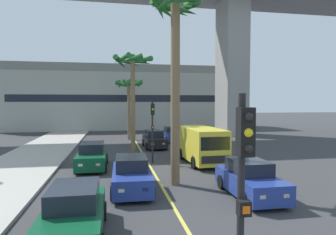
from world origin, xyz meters
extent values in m
cube|color=#DBCC4C|center=(0.00, 24.00, 0.00)|extent=(0.14, 56.00, 0.01)
cube|color=gray|center=(12.46, 37.16, 8.41)|extent=(2.80, 4.40, 16.81)
cube|color=#ADB2A8|center=(0.00, 48.60, 4.21)|extent=(36.59, 8.00, 8.42)
cube|color=gray|center=(0.00, 48.60, 9.02)|extent=(35.86, 7.20, 1.20)
cube|color=black|center=(0.00, 44.58, 4.63)|extent=(32.93, 0.04, 1.00)
cube|color=navy|center=(-1.47, 15.21, 0.58)|extent=(1.81, 4.14, 0.80)
cube|color=black|center=(-1.47, 15.36, 1.26)|extent=(1.45, 2.09, 0.60)
cube|color=#F2EDCC|center=(-1.06, 13.19, 0.63)|extent=(0.24, 0.09, 0.14)
cube|color=#F2EDCC|center=(-1.99, 13.21, 0.63)|extent=(0.24, 0.09, 0.14)
cylinder|color=black|center=(-0.70, 13.91, 0.32)|extent=(0.24, 0.65, 0.64)
cylinder|color=black|center=(-2.31, 13.96, 0.32)|extent=(0.24, 0.65, 0.64)
cylinder|color=black|center=(-0.63, 16.46, 0.32)|extent=(0.24, 0.65, 0.64)
cylinder|color=black|center=(-2.25, 16.50, 0.32)|extent=(0.24, 0.65, 0.64)
cube|color=black|center=(1.33, 27.84, 0.58)|extent=(1.76, 4.13, 0.80)
cube|color=black|center=(1.33, 27.99, 1.26)|extent=(1.43, 2.07, 0.60)
cube|color=#F2EDCC|center=(1.83, 25.84, 0.63)|extent=(0.24, 0.08, 0.14)
cube|color=#F2EDCC|center=(0.90, 25.82, 0.63)|extent=(0.24, 0.08, 0.14)
cylinder|color=black|center=(2.16, 26.58, 0.32)|extent=(0.23, 0.64, 0.64)
cylinder|color=black|center=(0.55, 26.55, 0.32)|extent=(0.23, 0.64, 0.64)
cylinder|color=black|center=(2.12, 29.12, 0.32)|extent=(0.23, 0.64, 0.64)
cylinder|color=black|center=(0.51, 29.10, 0.32)|extent=(0.23, 0.64, 0.64)
cube|color=navy|center=(3.50, 13.49, 0.58)|extent=(1.73, 4.11, 0.80)
cube|color=black|center=(3.50, 13.64, 1.26)|extent=(1.41, 2.06, 0.60)
cube|color=#F2EDCC|center=(3.95, 11.47, 0.63)|extent=(0.24, 0.08, 0.14)
cube|color=#F2EDCC|center=(3.02, 11.48, 0.63)|extent=(0.24, 0.08, 0.14)
cylinder|color=black|center=(4.30, 12.21, 0.32)|extent=(0.22, 0.64, 0.64)
cylinder|color=black|center=(2.68, 12.22, 0.32)|extent=(0.22, 0.64, 0.64)
cylinder|color=black|center=(4.31, 14.75, 0.32)|extent=(0.22, 0.64, 0.64)
cylinder|color=black|center=(2.70, 14.76, 0.32)|extent=(0.22, 0.64, 0.64)
cube|color=#0C4728|center=(-3.58, 20.38, 0.58)|extent=(1.74, 4.12, 0.80)
cube|color=black|center=(-3.57, 20.53, 1.26)|extent=(1.41, 2.06, 0.60)
cube|color=#F2EDCC|center=(-3.13, 18.37, 0.63)|extent=(0.24, 0.08, 0.14)
cube|color=#F2EDCC|center=(-4.06, 18.38, 0.63)|extent=(0.24, 0.08, 0.14)
cylinder|color=black|center=(-2.78, 19.10, 0.32)|extent=(0.23, 0.64, 0.64)
cylinder|color=black|center=(-4.40, 19.12, 0.32)|extent=(0.23, 0.64, 0.64)
cylinder|color=black|center=(-2.76, 21.65, 0.32)|extent=(0.23, 0.64, 0.64)
cylinder|color=black|center=(-4.37, 21.66, 0.32)|extent=(0.23, 0.64, 0.64)
cube|color=navy|center=(3.75, 31.73, 0.58)|extent=(1.81, 4.15, 0.80)
cube|color=black|center=(3.75, 31.88, 1.26)|extent=(1.45, 2.09, 0.60)
cube|color=#F2EDCC|center=(4.27, 29.73, 0.63)|extent=(0.24, 0.09, 0.14)
cube|color=#F2EDCC|center=(3.34, 29.71, 0.63)|extent=(0.24, 0.09, 0.14)
cylinder|color=black|center=(4.59, 30.48, 0.32)|extent=(0.24, 0.65, 0.64)
cylinder|color=black|center=(2.98, 30.44, 0.32)|extent=(0.24, 0.65, 0.64)
cylinder|color=black|center=(4.52, 33.02, 0.32)|extent=(0.24, 0.65, 0.64)
cylinder|color=black|center=(2.91, 32.98, 0.32)|extent=(0.24, 0.65, 0.64)
cube|color=#0C4728|center=(-3.46, 10.70, 0.58)|extent=(1.71, 4.10, 0.80)
cube|color=black|center=(-3.46, 10.85, 1.26)|extent=(1.40, 2.05, 0.60)
cylinder|color=black|center=(-2.65, 11.97, 0.32)|extent=(0.22, 0.64, 0.64)
cylinder|color=black|center=(-4.26, 11.98, 0.32)|extent=(0.22, 0.64, 0.64)
cube|color=yellow|center=(3.49, 20.63, 1.31)|extent=(2.14, 5.25, 2.10)
cube|color=black|center=(3.56, 18.07, 1.66)|extent=(1.80, 0.13, 0.80)
cube|color=black|center=(3.56, 18.01, 0.73)|extent=(1.70, 0.10, 0.44)
cylinder|color=black|center=(4.48, 19.10, 0.38)|extent=(0.28, 0.77, 0.76)
cylinder|color=black|center=(2.58, 19.05, 0.38)|extent=(0.28, 0.77, 0.76)
cylinder|color=black|center=(4.40, 22.22, 0.38)|extent=(0.28, 0.77, 0.76)
cylinder|color=black|center=(2.50, 22.17, 0.38)|extent=(0.28, 0.77, 0.76)
cylinder|color=black|center=(-0.28, 6.09, 2.10)|extent=(0.12, 0.12, 4.20)
cube|color=black|center=(-0.28, 5.95, 3.60)|extent=(0.24, 0.20, 0.76)
sphere|color=black|center=(-0.28, 5.85, 3.84)|extent=(0.14, 0.14, 0.14)
sphere|color=yellow|center=(-0.28, 5.85, 3.60)|extent=(0.14, 0.14, 0.14)
sphere|color=black|center=(-0.28, 5.85, 3.36)|extent=(0.14, 0.14, 0.14)
cube|color=black|center=(-0.28, 5.97, 2.40)|extent=(0.20, 0.16, 0.24)
cube|color=orange|center=(-0.28, 5.89, 2.40)|extent=(0.12, 0.03, 0.12)
cylinder|color=black|center=(0.31, 21.37, 2.10)|extent=(0.12, 0.12, 4.20)
cube|color=black|center=(0.31, 21.23, 3.60)|extent=(0.24, 0.20, 0.76)
sphere|color=black|center=(0.31, 21.13, 3.84)|extent=(0.14, 0.14, 0.14)
sphere|color=yellow|center=(0.31, 21.13, 3.60)|extent=(0.14, 0.14, 0.14)
sphere|color=black|center=(0.31, 21.13, 3.36)|extent=(0.14, 0.14, 0.14)
cube|color=black|center=(0.31, 21.25, 2.40)|extent=(0.20, 0.16, 0.24)
cube|color=orange|center=(0.31, 21.17, 2.40)|extent=(0.12, 0.03, 0.12)
cylinder|color=brown|center=(-0.58, 34.19, 3.03)|extent=(0.34, 0.34, 6.05)
sphere|color=#236028|center=(-0.58, 34.19, 6.20)|extent=(0.60, 0.60, 0.60)
cone|color=#236028|center=(0.42, 34.25, 5.91)|extent=(0.56, 2.06, 0.99)
cone|color=#236028|center=(-0.03, 35.03, 6.02)|extent=(1.95, 1.50, 0.80)
cone|color=#236028|center=(-1.09, 35.05, 5.96)|extent=(1.98, 1.43, 0.91)
cone|color=#236028|center=(-1.58, 34.26, 5.93)|extent=(0.56, 2.07, 0.96)
cone|color=#236028|center=(-0.97, 33.28, 5.95)|extent=(2.05, 1.21, 0.92)
cone|color=#236028|center=(-0.07, 33.33, 5.97)|extent=(1.99, 1.42, 0.89)
cylinder|color=brown|center=(0.21, 40.88, 3.34)|extent=(0.39, 0.39, 6.69)
sphere|color=#236028|center=(0.21, 40.88, 6.84)|extent=(0.60, 0.60, 0.60)
cone|color=#236028|center=(1.10, 40.84, 6.47)|extent=(0.51, 1.83, 1.08)
cone|color=#236028|center=(0.81, 41.53, 6.53)|extent=(1.64, 1.57, 0.99)
cone|color=#236028|center=(-0.08, 41.72, 6.48)|extent=(1.86, 1.00, 1.08)
cone|color=#236028|center=(-0.64, 41.15, 6.49)|extent=(0.98, 1.87, 1.06)
cone|color=#236028|center=(-0.53, 40.39, 6.51)|extent=(1.37, 1.76, 1.04)
cone|color=#236028|center=(-0.05, 40.02, 6.56)|extent=(1.88, 0.95, 0.94)
cone|color=#236028|center=(0.76, 40.18, 6.64)|extent=(1.72, 1.48, 0.82)
cylinder|color=brown|center=(-0.70, 25.53, 3.72)|extent=(0.35, 0.35, 7.44)
sphere|color=#236028|center=(-0.70, 25.53, 7.59)|extent=(0.60, 0.60, 0.60)
cone|color=#236028|center=(0.34, 25.50, 7.40)|extent=(0.50, 2.14, 0.79)
cone|color=#236028|center=(0.05, 26.26, 7.36)|extent=(1.80, 1.84, 0.87)
cone|color=#236028|center=(-0.95, 26.54, 7.34)|extent=(2.18, 0.94, 0.91)
cone|color=#236028|center=(-1.65, 25.97, 7.22)|extent=(1.30, 2.10, 1.11)
cone|color=#236028|center=(-1.60, 24.99, 7.41)|extent=(1.47, 2.05, 0.78)
cone|color=#236028|center=(-1.02, 24.53, 7.27)|extent=(2.16, 1.07, 1.02)
cone|color=#236028|center=(0.05, 24.80, 7.36)|extent=(1.81, 1.83, 0.87)
cylinder|color=brown|center=(0.70, 15.85, 4.43)|extent=(0.44, 0.44, 8.87)
cone|color=#236028|center=(1.52, 15.89, 8.73)|extent=(0.52, 1.71, 0.96)
cone|color=#236028|center=(1.26, 16.46, 8.67)|extent=(1.54, 1.46, 1.04)
cone|color=#236028|center=(0.77, 16.67, 8.72)|extent=(1.72, 0.56, 0.97)
cone|color=#236028|center=(0.28, 16.55, 8.66)|extent=(1.66, 1.24, 1.06)
cone|color=#236028|center=(-0.03, 16.21, 8.65)|extent=(1.13, 1.69, 1.08)
cone|color=#236028|center=(0.28, 15.15, 8.66)|extent=(1.66, 1.24, 1.06)
cone|color=#236028|center=(0.94, 15.07, 8.73)|extent=(1.74, 0.91, 0.96)
cone|color=#236028|center=(1.38, 15.39, 8.70)|extent=(1.32, 1.64, 1.01)
camera|label=1|loc=(-2.29, 1.69, 4.06)|focal=31.77mm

